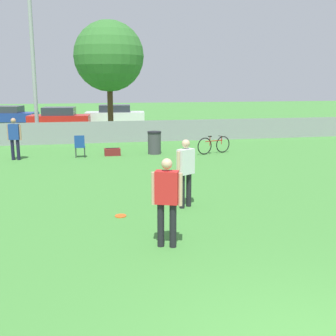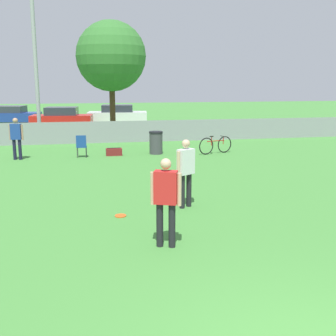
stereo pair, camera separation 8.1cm
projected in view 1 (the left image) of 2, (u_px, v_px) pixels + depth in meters
The scene contains 14 objects.
fence_backline at pixel (131, 132), 21.59m from camera, with size 24.87×0.07×1.21m.
light_pole at pixel (32, 46), 21.08m from camera, with size 0.90×0.36×8.10m.
tree_near_pole at pixel (109, 56), 23.50m from camera, with size 3.92×3.92×6.42m.
player_receiver_white at pixel (186, 168), 10.23m from camera, with size 0.51×0.41×1.69m.
player_defender_red at pixel (167, 196), 7.73m from camera, with size 0.54×0.36×1.69m.
spectator_in_blue at pixel (14, 136), 16.56m from camera, with size 0.55×0.29×1.66m.
frisbee_disc at pixel (121, 216), 9.70m from camera, with size 0.27×0.27×0.03m.
folding_chair_sideline at pixel (80, 145), 17.16m from camera, with size 0.43×0.43×0.92m.
bicycle_sideline at pixel (214, 145), 18.17m from camera, with size 1.63×0.65×0.78m.
trash_bin at pixel (154, 143), 18.07m from camera, with size 0.59×0.59×0.97m.
gear_bag_sideline at pixel (112, 152), 17.74m from camera, with size 0.66×0.36×0.32m.
parked_car_blue at pixel (6, 115), 30.93m from camera, with size 4.66×2.67×1.33m.
parked_car_red at pixel (59, 118), 28.12m from camera, with size 4.15×2.18×1.41m.
parked_car_white at pixel (115, 115), 30.98m from camera, with size 4.46×2.31×1.41m.
Camera 1 is at (-2.53, -3.46, 3.04)m, focal length 45.00 mm.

